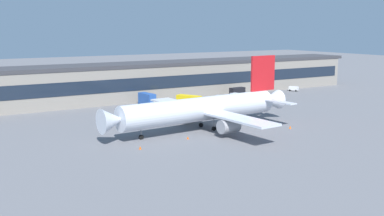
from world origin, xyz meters
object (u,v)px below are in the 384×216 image
follow_me_car (218,97)px  stair_truck (237,92)px  catering_truck (147,99)px  baggage_tug (294,88)px  traffic_cone_0 (140,148)px  traffic_cone_1 (188,138)px  fuel_truck (189,100)px  traffic_cone_2 (290,127)px  airliner (203,109)px

follow_me_car → stair_truck: bearing=15.8°
catering_truck → baggage_tug: bearing=1.3°
traffic_cone_0 → baggage_tug: bearing=28.9°
stair_truck → traffic_cone_1: 66.49m
follow_me_car → catering_truck: (-26.30, 2.90, 1.20)m
fuel_truck → traffic_cone_2: size_ratio=11.83×
airliner → traffic_cone_0: size_ratio=78.62×
airliner → traffic_cone_0: (-21.47, -9.16, -4.95)m
follow_me_car → traffic_cone_0: 68.37m
fuel_truck → traffic_cone_2: 43.40m
fuel_truck → stair_truck: 25.22m
traffic_cone_1 → catering_truck: bearing=76.0°
stair_truck → traffic_cone_2: bearing=-112.0°
airliner → baggage_tug: (69.03, 40.81, -4.21)m
fuel_truck → traffic_cone_2: bearing=-84.4°
stair_truck → fuel_truck: bearing=-164.7°
traffic_cone_2 → traffic_cone_0: bearing=178.2°
airliner → catering_truck: 39.60m
catering_truck → stair_truck: bearing=0.0°
follow_me_car → traffic_cone_1: follow_me_car is taller
airliner → follow_me_car: 47.06m
catering_truck → traffic_cone_1: catering_truck is taller
follow_me_car → stair_truck: (10.25, 2.90, 0.89)m
traffic_cone_0 → traffic_cone_2: bearing=-1.8°
traffic_cone_0 → catering_truck: bearing=63.1°
traffic_cone_0 → follow_me_car: bearing=41.9°
stair_truck → follow_me_car: bearing=-164.2°
airliner → fuel_truck: (15.37, 32.71, -3.41)m
airliner → baggage_tug: airliner is taller
follow_me_car → traffic_cone_1: (-37.77, -43.06, -0.77)m
airliner → traffic_cone_0: 23.86m
baggage_tug → catering_truck: 65.91m
catering_truck → follow_me_car: bearing=-6.3°
catering_truck → traffic_cone_1: (-11.47, -45.96, -1.97)m
airliner → baggage_tug: 80.30m
airliner → follow_me_car: bearing=51.1°
follow_me_car → stair_truck: stair_truck is taller
baggage_tug → traffic_cone_2: 71.23m
baggage_tug → traffic_cone_1: baggage_tug is taller
fuel_truck → catering_truck: size_ratio=1.18×
follow_me_car → traffic_cone_1: size_ratio=7.05×
stair_truck → traffic_cone_0: (-61.17, -48.52, -1.63)m
catering_truck → traffic_cone_0: bearing=-116.9°
traffic_cone_1 → airliner: bearing=38.4°
airliner → catering_truck: bearing=85.4°
traffic_cone_2 → catering_truck: bearing=108.3°
airliner → catering_truck: size_ratio=7.30×
airliner → catering_truck: airliner is taller
fuel_truck → airliner: bearing=-115.2°
catering_truck → stair_truck: catering_truck is taller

